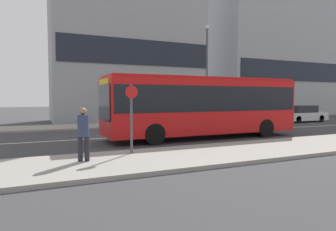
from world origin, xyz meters
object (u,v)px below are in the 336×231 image
object	(u,v)px
parked_car_0	(250,116)
pedestrian_near_stop	(83,131)
city_bus	(202,103)
street_lamp	(207,64)
parked_car_1	(301,114)
bus_stop_sign	(131,113)

from	to	relation	value
parked_car_0	pedestrian_near_stop	size ratio (longest dim) A/B	2.64
city_bus	street_lamp	size ratio (longest dim) A/B	1.31
parked_car_0	parked_car_1	distance (m)	5.43
parked_car_1	street_lamp	size ratio (longest dim) A/B	0.56
city_bus	bus_stop_sign	world-z (taller)	city_bus
parked_car_0	pedestrian_near_stop	xyz separation A→B (m)	(-14.46, -9.49, 0.44)
parked_car_1	pedestrian_near_stop	size ratio (longest dim) A/B	2.65
pedestrian_near_stop	street_lamp	distance (m)	16.87
parked_car_0	pedestrian_near_stop	bearing A→B (deg)	-146.71
bus_stop_sign	pedestrian_near_stop	bearing A→B (deg)	-159.36
city_bus	bus_stop_sign	bearing A→B (deg)	-143.07
pedestrian_near_stop	bus_stop_sign	distance (m)	1.94
street_lamp	city_bus	bearing A→B (deg)	-123.40
parked_car_0	street_lamp	xyz separation A→B (m)	(-2.79, 2.09, 4.19)
parked_car_0	bus_stop_sign	size ratio (longest dim) A/B	1.80
city_bus	pedestrian_near_stop	bearing A→B (deg)	-146.28
pedestrian_near_stop	street_lamp	world-z (taller)	street_lamp
parked_car_1	bus_stop_sign	xyz separation A→B (m)	(-18.13, -8.64, 0.89)
parked_car_0	street_lamp	distance (m)	5.45
city_bus	parked_car_1	xyz separation A→B (m)	(13.24, 5.35, -1.13)
bus_stop_sign	parked_car_1	bearing A→B (deg)	25.49
parked_car_1	city_bus	bearing A→B (deg)	-158.00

